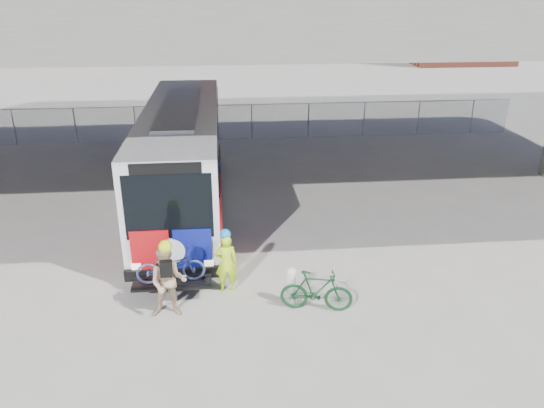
{
  "coord_description": "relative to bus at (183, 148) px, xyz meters",
  "views": [
    {
      "loc": [
        -0.57,
        -15.25,
        7.54
      ],
      "look_at": [
        0.81,
        -0.98,
        1.6
      ],
      "focal_mm": 35.0,
      "sensor_mm": 36.0,
      "label": 1
    }
  ],
  "objects": [
    {
      "name": "bollard",
      "position": [
        3.02,
        -7.13,
        -1.55
      ],
      "size": [
        0.27,
        0.27,
        1.03
      ],
      "color": "silver",
      "rests_on": "ground"
    },
    {
      "name": "overpass",
      "position": [
        2.0,
        0.67,
        4.44
      ],
      "size": [
        40.0,
        16.0,
        7.95
      ],
      "color": "#605E59",
      "rests_on": "ground"
    },
    {
      "name": "bus",
      "position": [
        0.0,
        0.0,
        0.0
      ],
      "size": [
        2.67,
        12.92,
        3.69
      ],
      "color": "silver",
      "rests_on": "ground"
    },
    {
      "name": "brick_buildings",
      "position": [
        3.23,
        44.9,
        3.31
      ],
      "size": [
        54.0,
        22.0,
        12.0
      ],
      "color": "brown",
      "rests_on": "ground"
    },
    {
      "name": "cyclist_tan",
      "position": [
        0.01,
        -7.36,
        -1.14
      ],
      "size": [
        0.92,
        0.72,
        2.04
      ],
      "rotation": [
        0.0,
        0.0,
        -0.02
      ],
      "color": "tan",
      "rests_on": "ground"
    },
    {
      "name": "chainlink_fence",
      "position": [
        2.0,
        8.67,
        -0.68
      ],
      "size": [
        30.0,
        0.06,
        30.0
      ],
      "color": "gray",
      "rests_on": "ground"
    },
    {
      "name": "cyclist_hivis",
      "position": [
        1.41,
        -6.32,
        -1.25
      ],
      "size": [
        0.61,
        0.42,
        1.79
      ],
      "rotation": [
        0.0,
        0.0,
        3.19
      ],
      "color": "#C5FA1A",
      "rests_on": "ground"
    },
    {
      "name": "bike_parked",
      "position": [
        3.61,
        -7.47,
        -1.57
      ],
      "size": [
        1.87,
        0.88,
        1.08
      ],
      "primitive_type": "imported",
      "rotation": [
        0.0,
        0.0,
        1.36
      ],
      "color": "#154121",
      "rests_on": "ground"
    },
    {
      "name": "ground",
      "position": [
        2.0,
        -3.33,
        -2.11
      ],
      "size": [
        160.0,
        160.0,
        0.0
      ],
      "primitive_type": "plane",
      "color": "#9E9991",
      "rests_on": "ground"
    }
  ]
}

